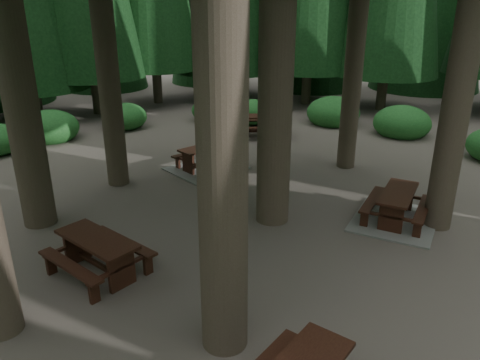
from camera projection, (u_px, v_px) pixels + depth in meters
ground at (252, 230)px, 11.68m from camera, size 80.00×80.00×0.00m
picnic_table_a at (396, 211)px, 12.07m from camera, size 3.07×2.89×0.82m
picnic_table_b at (98, 250)px, 9.64m from camera, size 2.02×2.29×0.84m
picnic_table_c at (206, 161)px, 15.77m from camera, size 2.53×2.17×0.79m
picnic_table_d at (263, 122)px, 19.52m from camera, size 2.55×2.46×0.86m
shrub_ring at (257, 199)px, 12.49m from camera, size 23.86×24.64×1.49m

